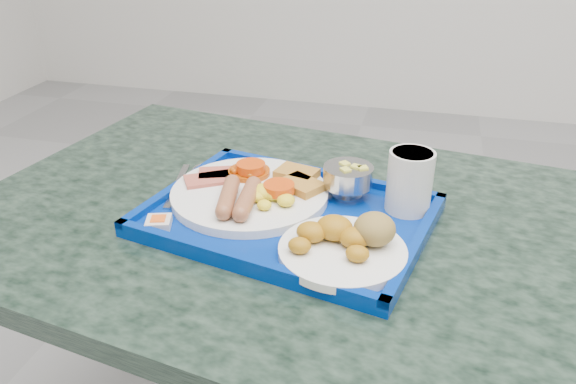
# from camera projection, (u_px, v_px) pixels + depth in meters

# --- Properties ---
(table) EXTENTS (1.23, 0.92, 0.70)m
(table) POSITION_uv_depth(u_px,v_px,m) (297.00, 300.00, 1.03)
(table) COLOR gray
(table) RESTS_ON floor
(tray) EXTENTS (0.50, 0.41, 0.03)m
(tray) POSITION_uv_depth(u_px,v_px,m) (288.00, 217.00, 0.92)
(tray) COLOR navy
(tray) RESTS_ON table
(main_plate) EXTENTS (0.27, 0.27, 0.04)m
(main_plate) POSITION_uv_depth(u_px,v_px,m) (253.00, 191.00, 0.96)
(main_plate) COLOR white
(main_plate) RESTS_ON tray
(bread_plate) EXTENTS (0.19, 0.19, 0.06)m
(bread_plate) POSITION_uv_depth(u_px,v_px,m) (346.00, 242.00, 0.80)
(bread_plate) COLOR white
(bread_plate) RESTS_ON tray
(fruit_bowl) EXTENTS (0.08, 0.08, 0.06)m
(fruit_bowl) POSITION_uv_depth(u_px,v_px,m) (348.00, 177.00, 0.95)
(fruit_bowl) COLOR #AEAEB0
(fruit_bowl) RESTS_ON tray
(juice_cup) EXTENTS (0.07, 0.07, 0.10)m
(juice_cup) POSITION_uv_depth(u_px,v_px,m) (410.00, 179.00, 0.90)
(juice_cup) COLOR silver
(juice_cup) RESTS_ON tray
(spoon) EXTENTS (0.05, 0.16, 0.01)m
(spoon) POSITION_uv_depth(u_px,v_px,m) (198.00, 174.00, 1.04)
(spoon) COLOR #AEAEB0
(spoon) RESTS_ON tray
(knife) EXTENTS (0.05, 0.17, 0.00)m
(knife) POSITION_uv_depth(u_px,v_px,m) (177.00, 185.00, 1.00)
(knife) COLOR #AEAEB0
(knife) RESTS_ON tray
(jam_packet) EXTENTS (0.05, 0.05, 0.02)m
(jam_packet) POSITION_uv_depth(u_px,v_px,m) (159.00, 222.00, 0.88)
(jam_packet) COLOR silver
(jam_packet) RESTS_ON tray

